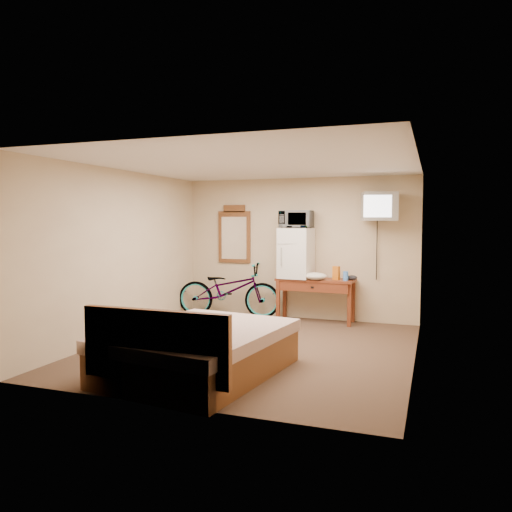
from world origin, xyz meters
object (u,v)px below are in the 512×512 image
Objects in this scene: microwave at (296,219)px; desk at (315,286)px; mini_fridge at (296,253)px; crt_television at (379,207)px; bed at (197,350)px; wall_mirror at (234,235)px; blue_cup at (346,276)px; bicycle at (229,290)px.

desk is at bearing -5.81° from microwave.
crt_television is (1.40, -0.01, 0.79)m from mini_fridge.
desk is 1.55× the size of mini_fridge.
microwave is (0.00, 0.00, 0.59)m from mini_fridge.
bed is at bearing -93.77° from mini_fridge.
crt_television is 4.12m from bed.
microwave is 0.24× the size of bed.
microwave is 0.51× the size of wall_mirror.
mini_fridge is 0.95m from blue_cup.
microwave is 0.29× the size of bicycle.
mini_fridge is at bearing -95.57° from bicycle.
crt_television reaches higher than wall_mirror.
wall_mirror is (-2.14, 0.32, 0.66)m from blue_cup.
bicycle is (-1.24, -0.08, -1.28)m from microwave.
wall_mirror reaches higher than bicycle.
blue_cup is at bearing -5.56° from desk.
blue_cup is at bearing -6.09° from microwave.
bicycle is (0.02, -0.32, -0.99)m from wall_mirror.
mini_fridge reaches higher than desk.
crt_television is (0.52, 0.07, 1.15)m from blue_cup.
desk is 8.77× the size of blue_cup.
desk is 2.47× the size of microwave.
microwave is at bearing 86.23° from bed.
desk is 0.57m from blue_cup.
bed is at bearing -172.40° from bicycle.
bed is at bearing -99.66° from desk.
microwave is at bearing 179.54° from crt_television.
crt_television is (1.40, -0.01, 0.21)m from microwave.
crt_television is 0.62× the size of wall_mirror.
mini_fridge reaches higher than bed.
crt_television is (1.05, 0.02, 1.35)m from desk.
microwave reaches higher than mini_fridge.
wall_mirror is 1.04m from bicycle.
microwave is 0.83× the size of crt_television.
crt_television is at bearing 64.44° from bed.
wall_mirror reaches higher than mini_fridge.
wall_mirror is 3.97m from bed.
bicycle is at bearing -178.45° from crt_television.
bicycle is at bearing 179.99° from blue_cup.
desk is at bearing -5.07° from mini_fridge.
blue_cup is at bearing -99.38° from bicycle.
blue_cup is at bearing -8.62° from wall_mirror.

